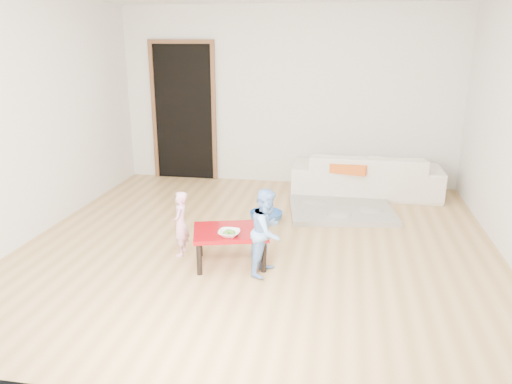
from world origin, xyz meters
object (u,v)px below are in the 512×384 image
(basin, at_px, (266,217))
(child_pink, at_px, (180,224))
(sofa, at_px, (366,174))
(red_table, at_px, (231,247))
(child_blue, at_px, (267,232))
(bowl, at_px, (229,233))

(basin, bearing_deg, child_pink, -122.80)
(sofa, relative_size, child_pink, 3.04)
(red_table, distance_m, child_pink, 0.58)
(child_blue, bearing_deg, sofa, -5.09)
(sofa, bearing_deg, basin, 48.09)
(bowl, height_order, child_pink, child_pink)
(red_table, bearing_deg, child_blue, -18.47)
(sofa, relative_size, bowl, 10.07)
(sofa, height_order, red_table, sofa)
(bowl, distance_m, child_pink, 0.63)
(sofa, xyz_separation_m, red_table, (-1.37, -2.57, -0.12))
(red_table, bearing_deg, basin, 82.50)
(child_blue, bearing_deg, child_pink, 89.89)
(red_table, relative_size, child_blue, 0.86)
(bowl, height_order, basin, bowl)
(child_pink, relative_size, child_blue, 0.81)
(basin, bearing_deg, sofa, 48.15)
(child_pink, xyz_separation_m, basin, (0.71, 1.10, -0.27))
(bowl, relative_size, basin, 0.51)
(child_pink, bearing_deg, red_table, 72.23)
(sofa, distance_m, child_pink, 3.11)
(red_table, xyz_separation_m, child_pink, (-0.55, 0.12, 0.16))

